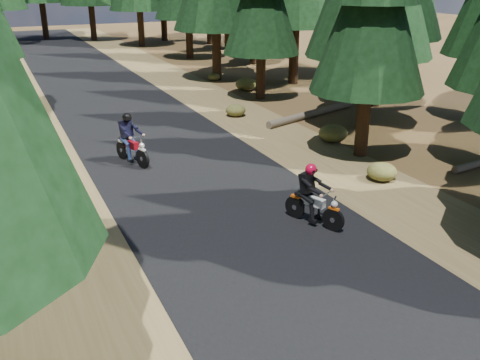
{
  "coord_description": "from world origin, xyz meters",
  "views": [
    {
      "loc": [
        -5.32,
        -9.97,
        6.03
      ],
      "look_at": [
        0.0,
        1.5,
        1.1
      ],
      "focal_mm": 40.0,
      "sensor_mm": 36.0,
      "label": 1
    }
  ],
  "objects": [
    {
      "name": "ground",
      "position": [
        0.0,
        0.0,
        0.0
      ],
      "size": [
        120.0,
        120.0,
        0.0
      ],
      "primitive_type": "plane",
      "color": "#4B371B",
      "rests_on": "ground"
    },
    {
      "name": "rider_lead",
      "position": [
        1.58,
        0.45,
        0.54
      ],
      "size": [
        1.21,
        1.85,
        1.59
      ],
      "rotation": [
        0.0,
        0.0,
        3.55
      ],
      "color": "silver",
      "rests_on": "road"
    },
    {
      "name": "rider_follow",
      "position": [
        -1.45,
        6.98,
        0.57
      ],
      "size": [
        1.15,
        2.0,
        1.71
      ],
      "rotation": [
        0.0,
        0.0,
        3.46
      ],
      "color": "maroon",
      "rests_on": "road"
    },
    {
      "name": "log_near",
      "position": [
        7.38,
        9.75,
        0.16
      ],
      "size": [
        5.48,
        2.18,
        0.32
      ],
      "primitive_type": "cylinder",
      "rotation": [
        0.0,
        1.57,
        0.34
      ],
      "color": "#4C4233",
      "rests_on": "ground"
    },
    {
      "name": "shoulder_r",
      "position": [
        4.6,
        5.0,
        0.0
      ],
      "size": [
        3.2,
        100.0,
        0.01
      ],
      "primitive_type": "cube",
      "color": "brown",
      "rests_on": "ground"
    },
    {
      "name": "shoulder_l",
      "position": [
        -4.6,
        5.0,
        0.0
      ],
      "size": [
        3.2,
        100.0,
        0.01
      ],
      "primitive_type": "cube",
      "color": "brown",
      "rests_on": "ground"
    },
    {
      "name": "road",
      "position": [
        0.0,
        5.0,
        0.01
      ],
      "size": [
        6.0,
        100.0,
        0.01
      ],
      "primitive_type": "cube",
      "color": "black",
      "rests_on": "ground"
    },
    {
      "name": "understory_shrubs",
      "position": [
        2.09,
        7.2,
        0.29
      ],
      "size": [
        15.67,
        28.11,
        0.7
      ],
      "color": "#474C1E",
      "rests_on": "ground"
    }
  ]
}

